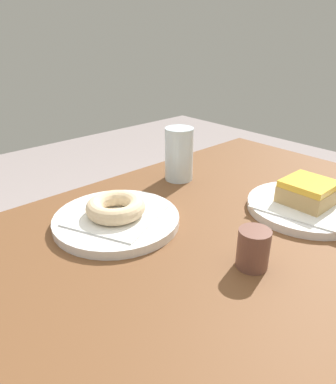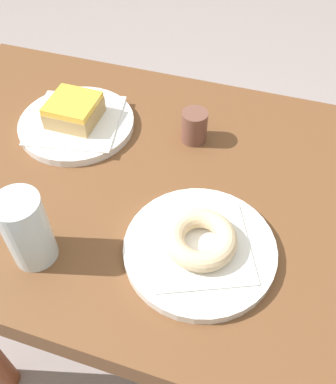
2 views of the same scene
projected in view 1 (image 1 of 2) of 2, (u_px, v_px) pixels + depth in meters
The scene contains 9 objects.
table at pixel (170, 298), 0.61m from camera, with size 1.14×0.60×0.76m.
plate_sugar_ring at pixel (117, 220), 0.63m from camera, with size 0.22×0.22×0.02m, color white.
napkin_sugar_ring at pixel (116, 215), 0.63m from camera, with size 0.14×0.14×0.00m, color white.
donut_sugar_ring at pixel (116, 207), 0.62m from camera, with size 0.10×0.10×0.03m, color beige.
plate_glazed_square at pixel (305, 207), 0.68m from camera, with size 0.21×0.21×0.02m, color white.
napkin_glazed_square at pixel (306, 203), 0.67m from camera, with size 0.16×0.16×0.00m, color white.
donut_glazed_square at pixel (308, 192), 0.66m from camera, with size 0.09×0.09×0.04m.
water_glass at pixel (179, 154), 0.80m from camera, with size 0.06×0.06×0.12m, color silver.
sugar_jar at pixel (253, 249), 0.51m from camera, with size 0.05×0.05×0.06m, color brown.
Camera 1 is at (0.33, 0.35, 1.07)m, focal length 33.60 mm.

